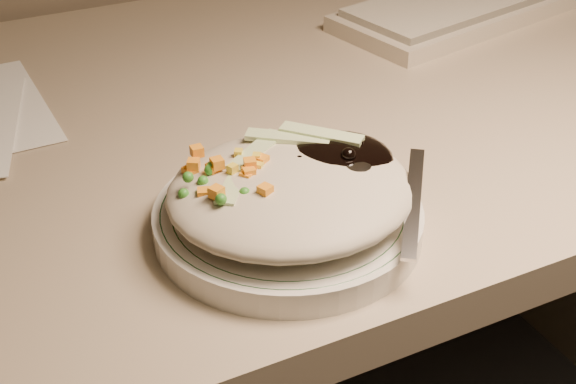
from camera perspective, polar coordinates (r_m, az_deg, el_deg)
name	(u,v)px	position (r m, az deg, el deg)	size (l,w,h in m)	color
desk	(279,248)	(0.95, -0.68, -4.02)	(1.40, 0.70, 0.74)	gray
plate	(288,220)	(0.63, 0.00, -2.00)	(0.21, 0.21, 0.02)	silver
plate_rim	(288,209)	(0.62, 0.00, -1.24)	(0.20, 0.20, 0.00)	#144723
meal	(293,185)	(0.61, 0.39, 0.51)	(0.21, 0.19, 0.05)	#AEA48D
keyboard	(479,2)	(1.10, 13.42, 13.03)	(0.43, 0.23, 0.03)	#BCB09A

